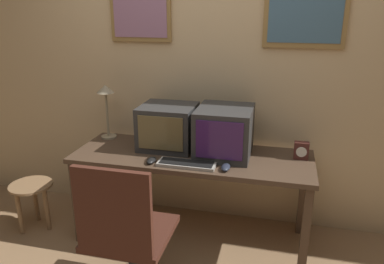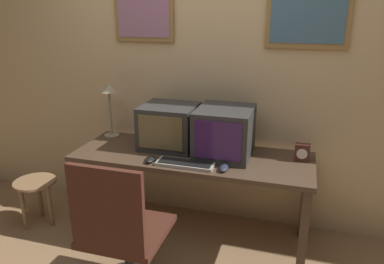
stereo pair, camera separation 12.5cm
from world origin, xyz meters
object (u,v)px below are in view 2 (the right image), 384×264
object	(u,v)px
monitor_left	(169,126)
keyboard_main	(185,164)
desk_clock	(302,152)
office_chair	(123,242)
desk_lamp	(109,97)
mouse_far_corner	(151,160)
mouse_near_keyboard	(224,168)
side_stool	(36,190)
monitor_right	(225,132)

from	to	relation	value
monitor_left	keyboard_main	xyz separation A→B (m)	(0.23, -0.32, -0.16)
monitor_left	desk_clock	distance (m)	1.02
keyboard_main	office_chair	size ratio (longest dim) A/B	0.42
desk_lamp	office_chair	world-z (taller)	desk_lamp
mouse_far_corner	keyboard_main	bearing A→B (deg)	2.76
desk_lamp	office_chair	bearing A→B (deg)	-59.69
keyboard_main	mouse_near_keyboard	size ratio (longest dim) A/B	3.48
office_chair	keyboard_main	bearing A→B (deg)	67.71
desk_clock	monitor_left	bearing A→B (deg)	179.71
office_chair	side_stool	distance (m)	1.24
mouse_near_keyboard	desk_clock	xyz separation A→B (m)	(0.50, 0.33, 0.05)
desk_lamp	desk_clock	bearing A→B (deg)	-3.39
desk_clock	office_chair	bearing A→B (deg)	-139.03
keyboard_main	desk_lamp	distance (m)	0.95
office_chair	mouse_far_corner	bearing A→B (deg)	93.12
mouse_far_corner	monitor_left	bearing A→B (deg)	86.04
monitor_left	monitor_right	distance (m)	0.46
keyboard_main	office_chair	world-z (taller)	office_chair
office_chair	monitor_left	bearing A→B (deg)	90.41
desk_clock	office_chair	distance (m)	1.39
desk_clock	side_stool	bearing A→B (deg)	-171.74
mouse_far_corner	desk_clock	xyz separation A→B (m)	(1.04, 0.33, 0.05)
monitor_left	desk_clock	xyz separation A→B (m)	(1.02, -0.01, -0.10)
keyboard_main	mouse_near_keyboard	bearing A→B (deg)	-1.55
keyboard_main	mouse_far_corner	world-z (taller)	mouse_far_corner
mouse_near_keyboard	office_chair	size ratio (longest dim) A/B	0.12
monitor_right	mouse_far_corner	bearing A→B (deg)	-148.72
monitor_left	keyboard_main	bearing A→B (deg)	-54.19
monitor_right	desk_clock	distance (m)	0.58
keyboard_main	monitor_right	bearing A→B (deg)	51.75
keyboard_main	mouse_far_corner	distance (m)	0.26
keyboard_main	mouse_far_corner	size ratio (longest dim) A/B	3.51
desk_lamp	side_stool	size ratio (longest dim) A/B	1.13
monitor_right	keyboard_main	xyz separation A→B (m)	(-0.22, -0.28, -0.17)
office_chair	desk_clock	bearing A→B (deg)	40.97
monitor_left	office_chair	distance (m)	1.00
desk_lamp	side_stool	world-z (taller)	desk_lamp
desk_lamp	side_stool	distance (m)	0.99
monitor_left	desk_clock	bearing A→B (deg)	-0.29
office_chair	desk_lamp	bearing A→B (deg)	120.31
monitor_right	office_chair	size ratio (longest dim) A/B	0.47
desk_clock	side_stool	world-z (taller)	desk_clock
mouse_far_corner	side_stool	world-z (taller)	mouse_far_corner
monitor_right	mouse_near_keyboard	world-z (taller)	monitor_right
monitor_left	mouse_near_keyboard	xyz separation A→B (m)	(0.51, -0.33, -0.15)
mouse_far_corner	side_stool	distance (m)	1.14
monitor_right	mouse_near_keyboard	size ratio (longest dim) A/B	3.84
monitor_left	monitor_right	xyz separation A→B (m)	(0.45, -0.05, 0.01)
monitor_right	mouse_far_corner	xyz separation A→B (m)	(-0.48, -0.29, -0.16)
mouse_far_corner	desk_clock	distance (m)	1.09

